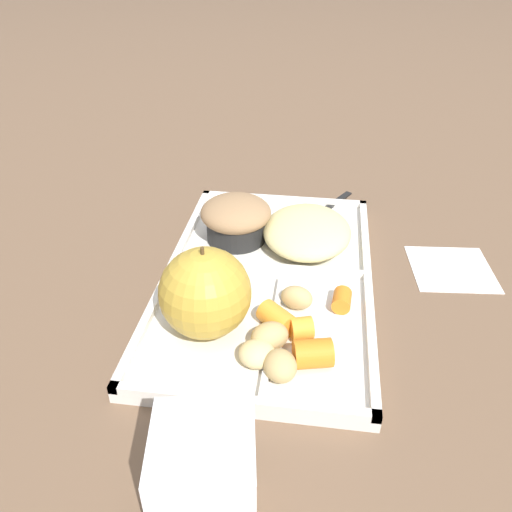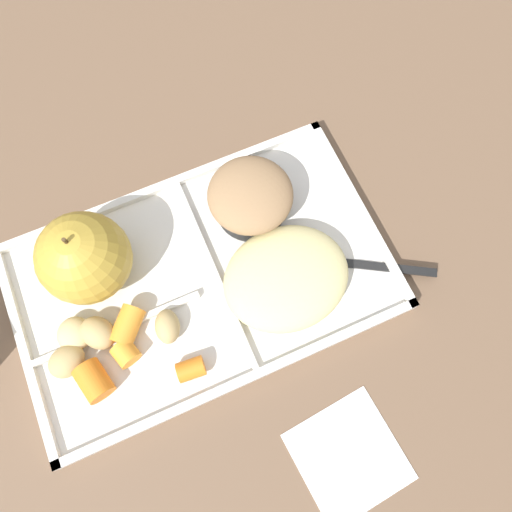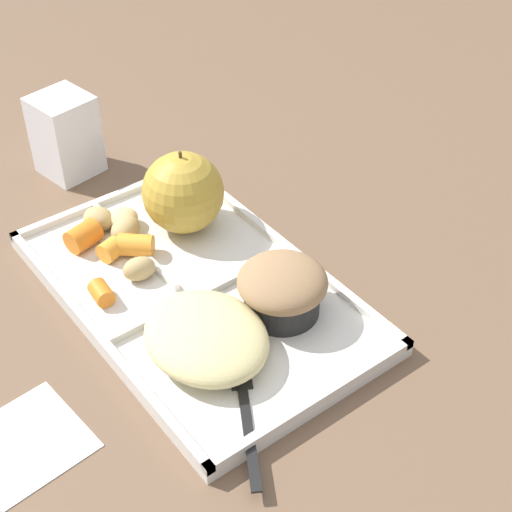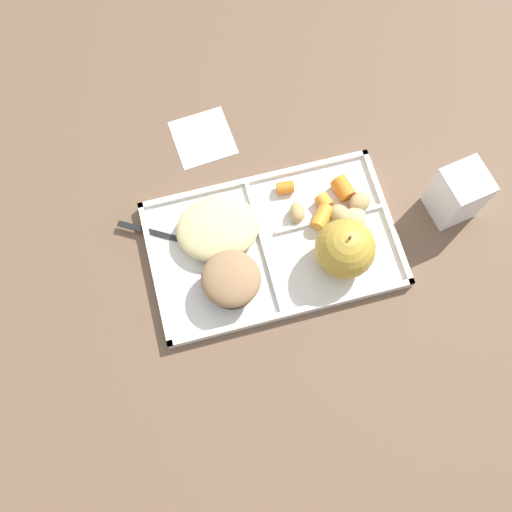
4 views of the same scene
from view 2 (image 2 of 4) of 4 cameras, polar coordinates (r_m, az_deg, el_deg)
name	(u,v)px [view 2 (image 2 of 4)]	position (r m, az deg, el deg)	size (l,w,h in m)	color
ground	(205,279)	(0.50, -6.20, -2.85)	(6.00, 6.00, 0.00)	brown
lunch_tray	(204,278)	(0.49, -6.33, -2.69)	(0.38, 0.23, 0.02)	silver
green_apple	(88,257)	(0.47, -19.78, -0.09)	(0.09, 0.09, 0.10)	#B79333
bran_muffin	(253,197)	(0.49, -0.36, 7.13)	(0.09, 0.09, 0.06)	black
carrot_slice_tilted	(97,380)	(0.48, -18.75, -14.03)	(0.03, 0.03, 0.03)	orange
carrot_slice_back	(194,368)	(0.47, -7.55, -13.32)	(0.02, 0.02, 0.03)	orange
carrot_slice_diagonal	(129,352)	(0.48, -15.19, -11.20)	(0.02, 0.02, 0.02)	orange
carrot_slice_edge	(130,324)	(0.48, -15.02, -8.01)	(0.02, 0.02, 0.04)	orange
potato_chunk_small	(70,360)	(0.49, -21.68, -11.66)	(0.03, 0.04, 0.03)	tan
potato_chunk_golden	(170,325)	(0.47, -10.37, -8.26)	(0.02, 0.03, 0.03)	tan
potato_chunk_browned	(101,332)	(0.49, -18.29, -8.71)	(0.04, 0.03, 0.03)	tan
potato_chunk_wedge	(77,333)	(0.50, -20.89, -8.71)	(0.03, 0.03, 0.02)	tan
egg_noodle_pile	(289,276)	(0.47, 4.00, -2.48)	(0.13, 0.11, 0.04)	#D6C684
meatball_center	(290,278)	(0.47, 4.10, -2.68)	(0.03, 0.03, 0.03)	brown
meatball_back	(282,278)	(0.47, 3.21, -2.74)	(0.03, 0.03, 0.03)	brown
plastic_fork	(350,262)	(0.50, 11.35, -0.73)	(0.15, 0.10, 0.00)	black
paper_napkin	(351,455)	(0.49, 11.52, -22.60)	(0.09, 0.09, 0.00)	white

